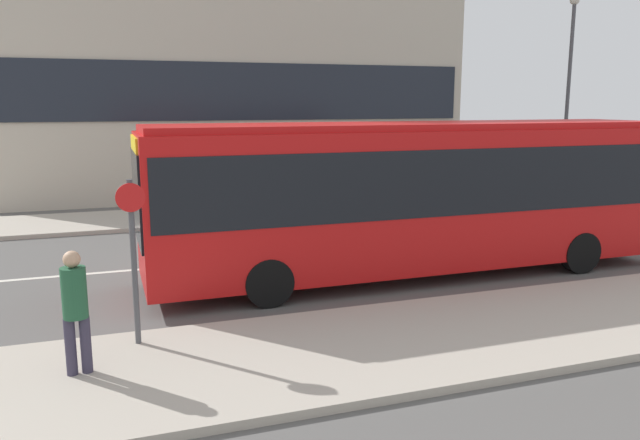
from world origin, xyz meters
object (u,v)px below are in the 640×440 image
(city_bus, at_px, (415,189))
(pedestrian_near_stop, at_px, (75,305))
(parked_car_0, at_px, (596,192))
(bus_stop_sign, at_px, (133,249))
(street_lamp, at_px, (569,79))

(city_bus, xyz_separation_m, pedestrian_near_stop, (-7.04, -3.48, -0.83))
(city_bus, xyz_separation_m, parked_car_0, (10.61, 5.86, -1.37))
(pedestrian_near_stop, bearing_deg, bus_stop_sign, -139.18)
(city_bus, distance_m, parked_car_0, 12.20)
(bus_stop_sign, distance_m, street_lamp, 19.68)
(city_bus, relative_size, pedestrian_near_stop, 6.76)
(street_lamp, bearing_deg, pedestrian_near_stop, -147.88)
(city_bus, bearing_deg, bus_stop_sign, -162.04)
(bus_stop_sign, bearing_deg, parked_car_0, 26.71)
(bus_stop_sign, bearing_deg, pedestrian_near_stop, -133.66)
(parked_car_0, bearing_deg, street_lamp, 96.69)
(parked_car_0, height_order, pedestrian_near_stop, pedestrian_near_stop)
(city_bus, height_order, street_lamp, street_lamp)
(city_bus, height_order, parked_car_0, city_bus)
(pedestrian_near_stop, bearing_deg, parked_car_0, -157.64)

